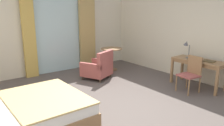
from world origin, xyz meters
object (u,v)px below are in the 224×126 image
at_px(writing_desk, 199,63).
at_px(desk_lamp, 187,46).
at_px(armchair_by_window, 98,68).
at_px(round_cafe_table, 112,54).
at_px(bed, 24,114).
at_px(closed_book, 209,61).
at_px(desk_chair, 191,72).

distance_m(writing_desk, desk_lamp, 0.58).
xyz_separation_m(armchair_by_window, round_cafe_table, (0.90, 0.54, 0.23)).
bearing_deg(round_cafe_table, bed, -149.17).
bearing_deg(closed_book, bed, 160.83).
distance_m(closed_book, round_cafe_table, 3.12).
relative_size(desk_lamp, round_cafe_table, 0.62).
distance_m(bed, round_cafe_table, 4.12).
relative_size(writing_desk, round_cafe_table, 1.82).
bearing_deg(desk_lamp, armchair_by_window, 133.40).
relative_size(writing_desk, desk_lamp, 2.94).
height_order(bed, writing_desk, bed).
distance_m(desk_chair, desk_lamp, 0.88).
height_order(bed, armchair_by_window, bed).
xyz_separation_m(bed, desk_chair, (3.87, -0.72, 0.24)).
relative_size(bed, round_cafe_table, 2.73).
xyz_separation_m(bed, writing_desk, (4.33, -0.63, 0.38)).
xyz_separation_m(writing_desk, closed_book, (0.01, -0.27, 0.11)).
distance_m(desk_chair, armchair_by_window, 2.61).
bearing_deg(desk_chair, closed_book, -20.12).
distance_m(desk_lamp, round_cafe_table, 2.52).
xyz_separation_m(writing_desk, desk_lamp, (-0.00, 0.40, 0.42)).
distance_m(bed, writing_desk, 4.40).
bearing_deg(closed_book, desk_lamp, 83.72).
bearing_deg(armchair_by_window, writing_desk, -52.18).
distance_m(desk_lamp, closed_book, 0.73).
bearing_deg(armchair_by_window, round_cafe_table, 30.83).
distance_m(desk_chair, round_cafe_table, 2.85).
bearing_deg(bed, armchair_by_window, 30.84).
relative_size(desk_chair, armchair_by_window, 0.92).
xyz_separation_m(desk_chair, closed_book, (0.48, -0.17, 0.25)).
relative_size(bed, closed_book, 7.05).
height_order(closed_book, armchair_by_window, armchair_by_window).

